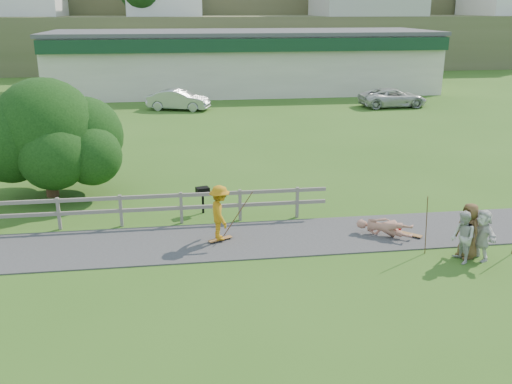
% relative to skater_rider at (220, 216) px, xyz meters
% --- Properties ---
extents(ground, '(260.00, 260.00, 0.00)m').
position_rel_skater_rider_xyz_m(ground, '(0.83, -1.50, -0.87)').
color(ground, '#325F1B').
rests_on(ground, ground).
extents(path, '(34.00, 3.00, 0.04)m').
position_rel_skater_rider_xyz_m(path, '(0.83, -0.00, -0.85)').
color(path, '#313134').
rests_on(path, ground).
extents(fence, '(15.05, 0.10, 1.10)m').
position_rel_skater_rider_xyz_m(fence, '(-3.78, 1.80, -0.15)').
color(fence, '#5F5B53').
rests_on(fence, ground).
extents(strip_mall, '(32.50, 10.75, 5.10)m').
position_rel_skater_rider_xyz_m(strip_mall, '(4.83, 33.44, 1.71)').
color(strip_mall, beige).
rests_on(strip_mall, ground).
extents(skater_rider, '(0.81, 1.21, 1.74)m').
position_rel_skater_rider_xyz_m(skater_rider, '(0.00, 0.00, 0.00)').
color(skater_rider, '#BB7A11').
rests_on(skater_rider, ground).
extents(skater_fallen, '(1.33, 1.70, 0.64)m').
position_rel_skater_rider_xyz_m(skater_fallen, '(5.22, -0.35, -0.55)').
color(skater_fallen, '#AE7360').
rests_on(skater_fallen, ground).
extents(spectator_a, '(0.59, 0.75, 1.54)m').
position_rel_skater_rider_xyz_m(spectator_a, '(6.73, -2.48, -0.10)').
color(spectator_a, '#B8B7B4').
rests_on(spectator_a, ground).
extents(spectator_c, '(0.68, 0.90, 1.66)m').
position_rel_skater_rider_xyz_m(spectator_c, '(7.06, -2.16, -0.04)').
color(spectator_c, brown).
rests_on(spectator_c, ground).
extents(spectator_d, '(0.66, 1.46, 1.52)m').
position_rel_skater_rider_xyz_m(spectator_d, '(7.39, -2.35, -0.11)').
color(spectator_d, silver).
rests_on(spectator_d, ground).
extents(car_silver, '(4.64, 2.79, 1.44)m').
position_rel_skater_rider_xyz_m(car_silver, '(-0.95, 24.39, -0.15)').
color(car_silver, '#9EA1A5').
rests_on(car_silver, ground).
extents(car_white, '(5.03, 2.52, 1.37)m').
position_rel_skater_rider_xyz_m(car_white, '(14.65, 23.47, -0.19)').
color(car_white, beige).
rests_on(car_white, ground).
extents(tree, '(6.18, 6.18, 3.90)m').
position_rel_skater_rider_xyz_m(tree, '(-6.09, 5.46, 1.08)').
color(tree, black).
rests_on(tree, ground).
extents(bbq, '(0.51, 0.44, 0.96)m').
position_rel_skater_rider_xyz_m(bbq, '(-0.39, 2.71, -0.39)').
color(bbq, black).
rests_on(bbq, ground).
extents(longboard_rider, '(0.81, 0.54, 0.09)m').
position_rel_skater_rider_xyz_m(longboard_rider, '(0.00, 0.00, -0.82)').
color(longboard_rider, brown).
rests_on(longboard_rider, ground).
extents(longboard_fallen, '(0.75, 0.74, 0.09)m').
position_rel_skater_rider_xyz_m(longboard_fallen, '(6.02, -0.45, -0.82)').
color(longboard_fallen, brown).
rests_on(longboard_fallen, ground).
extents(helmet, '(0.25, 0.25, 0.25)m').
position_rel_skater_rider_xyz_m(helmet, '(5.82, 0.00, -0.75)').
color(helmet, red).
rests_on(helmet, ground).
extents(pole_rider, '(0.03, 0.03, 1.75)m').
position_rel_skater_rider_xyz_m(pole_rider, '(0.60, 0.40, 0.01)').
color(pole_rider, '#523521').
rests_on(pole_rider, ground).
extents(pole_spec_left, '(0.03, 0.03, 1.81)m').
position_rel_skater_rider_xyz_m(pole_spec_left, '(5.94, -1.76, 0.04)').
color(pole_spec_left, '#523521').
rests_on(pole_spec_left, ground).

